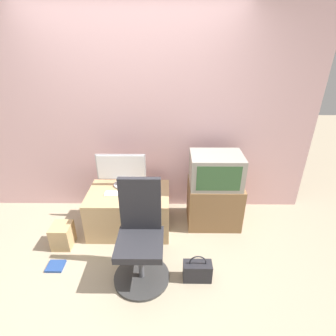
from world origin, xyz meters
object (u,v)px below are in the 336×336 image
keyboard (120,194)px  mouse (142,193)px  handbag (197,271)px  cardboard_box_lower (63,235)px  main_monitor (121,170)px  crt_tv (216,170)px  office_chair (141,241)px  book (56,266)px

keyboard → mouse: mouse is taller
handbag → mouse: bearing=128.3°
cardboard_box_lower → mouse: bearing=18.3°
main_monitor → crt_tv: (1.11, -0.06, 0.04)m
office_chair → cardboard_box_lower: bearing=157.2°
keyboard → office_chair: size_ratio=0.35×
keyboard → crt_tv: (1.10, 0.14, 0.24)m
mouse → cardboard_box_lower: size_ratio=0.20×
mouse → crt_tv: 0.89m
cardboard_box_lower → book: 0.35m
main_monitor → office_chair: office_chair is taller
mouse → cardboard_box_lower: 1.01m
cardboard_box_lower → handbag: size_ratio=0.91×
main_monitor → mouse: main_monitor is taller
keyboard → handbag: keyboard is taller
cardboard_box_lower → crt_tv: bearing=13.9°
book → keyboard: bearing=45.3°
main_monitor → crt_tv: 1.11m
main_monitor → keyboard: main_monitor is taller
keyboard → crt_tv: 1.14m
mouse → office_chair: 0.69m
crt_tv → handbag: size_ratio=1.99×
crt_tv → keyboard: bearing=-172.7°
handbag → keyboard: bearing=138.7°
crt_tv → cardboard_box_lower: bearing=-166.1°
cardboard_box_lower → handbag: (1.47, -0.45, -0.03)m
main_monitor → office_chair: 0.98m
crt_tv → cardboard_box_lower: size_ratio=2.18×
keyboard → book: (-0.60, -0.61, -0.50)m
mouse → cardboard_box_lower: (-0.88, -0.29, -0.38)m
main_monitor → book: 1.23m
main_monitor → keyboard: size_ratio=1.61×
office_chair → handbag: 0.63m
main_monitor → cardboard_box_lower: size_ratio=2.14×
keyboard → book: 0.99m
crt_tv → handbag: bearing=-106.5°
main_monitor → keyboard: 0.29m
main_monitor → crt_tv: size_ratio=0.98×
office_chair → cardboard_box_lower: size_ratio=3.75×
mouse → book: (-0.86, -0.62, -0.51)m
main_monitor → office_chair: bearing=-70.9°
crt_tv → book: (-1.71, -0.75, -0.74)m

